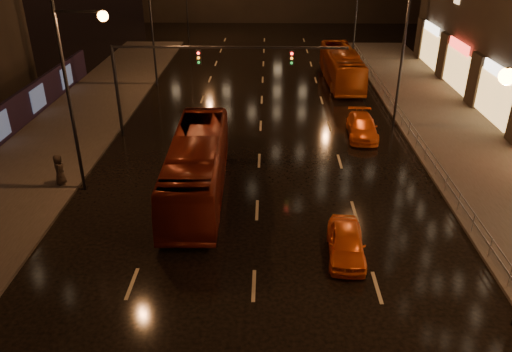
{
  "coord_description": "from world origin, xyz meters",
  "views": [
    {
      "loc": [
        0.47,
        -12.09,
        13.18
      ],
      "look_at": [
        -0.03,
        8.95,
        2.5
      ],
      "focal_mm": 35.0,
      "sensor_mm": 36.0,
      "label": 1
    }
  ],
  "objects_px": {
    "bus_red": "(197,166)",
    "taxi_near": "(346,243)",
    "taxi_far": "(362,127)",
    "bus_curb": "(341,67)",
    "pedestrian_c": "(59,170)"
  },
  "relations": [
    {
      "from": "bus_curb",
      "to": "taxi_near",
      "type": "distance_m",
      "value": 27.07
    },
    {
      "from": "bus_red",
      "to": "taxi_near",
      "type": "bearing_deg",
      "value": -39.5
    },
    {
      "from": "bus_red",
      "to": "taxi_near",
      "type": "relative_size",
      "value": 2.97
    },
    {
      "from": "pedestrian_c",
      "to": "bus_red",
      "type": "bearing_deg",
      "value": -107.88
    },
    {
      "from": "bus_curb",
      "to": "taxi_far",
      "type": "relative_size",
      "value": 2.35
    },
    {
      "from": "taxi_far",
      "to": "pedestrian_c",
      "type": "bearing_deg",
      "value": -153.05
    },
    {
      "from": "taxi_near",
      "to": "pedestrian_c",
      "type": "height_order",
      "value": "pedestrian_c"
    },
    {
      "from": "bus_curb",
      "to": "taxi_near",
      "type": "xyz_separation_m",
      "value": [
        -3.18,
        -26.87,
        -0.88
      ]
    },
    {
      "from": "bus_red",
      "to": "taxi_far",
      "type": "distance_m",
      "value": 13.27
    },
    {
      "from": "taxi_near",
      "to": "taxi_far",
      "type": "bearing_deg",
      "value": 81.64
    },
    {
      "from": "bus_red",
      "to": "pedestrian_c",
      "type": "bearing_deg",
      "value": 174.54
    },
    {
      "from": "taxi_far",
      "to": "taxi_near",
      "type": "bearing_deg",
      "value": -98.65
    },
    {
      "from": "taxi_near",
      "to": "taxi_far",
      "type": "xyz_separation_m",
      "value": [
        3.01,
        14.02,
        0.02
      ]
    },
    {
      "from": "taxi_near",
      "to": "pedestrian_c",
      "type": "xyz_separation_m",
      "value": [
        -15.0,
        6.19,
        0.36
      ]
    },
    {
      "from": "bus_red",
      "to": "pedestrian_c",
      "type": "height_order",
      "value": "bus_red"
    }
  ]
}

